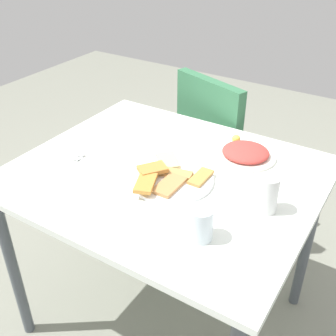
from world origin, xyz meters
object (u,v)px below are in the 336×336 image
Objects in this scene: drinking_glass at (201,223)px; pide_platter at (170,178)px; paper_napkin at (64,152)px; dining_table at (166,192)px; salad_plate_greens at (245,153)px; fork at (60,153)px; soda_can at (267,194)px; spoon at (67,149)px; dining_chair at (221,149)px.

pide_platter is at bearing 138.34° from drinking_glass.
drinking_glass is at bearing -12.41° from paper_napkin.
dining_table is 0.39m from drinking_glass.
fork is at bearing -149.45° from salad_plate_greens.
soda_can is at bearing -55.70° from salad_plate_greens.
drinking_glass reaches higher than spoon.
drinking_glass is at bearing -41.73° from dining_table.
dining_table is at bearing 137.88° from pide_platter.
paper_napkin is (-0.61, -0.34, -0.02)m from salad_plate_greens.
fork is at bearing 169.04° from drinking_glass.
spoon is (-0.79, -0.05, -0.06)m from soda_can.
drinking_glass is 0.70m from spoon.
dining_table is 0.44m from fork.
salad_plate_greens is 0.50m from drinking_glass.
dining_chair is 0.86m from paper_napkin.
spoon is (0.00, 0.04, 0.00)m from fork.
salad_plate_greens is at bearing 29.27° from paper_napkin.
spoon is at bearing 89.21° from fork.
salad_plate_greens is at bearing -55.76° from dining_chair.
fork is at bearing -171.11° from pide_platter.
soda_can reaches higher than pide_platter.
dining_chair is at bearing 68.97° from spoon.
dining_chair is 4.83× the size of fork.
drinking_glass is (-0.11, -0.22, -0.01)m from soda_can.
pide_platter is 1.36× the size of salad_plate_greens.
pide_platter is 0.34m from soda_can.
pide_platter is 0.46m from fork.
fork reaches higher than dining_table.
pide_platter is 2.56× the size of soda_can.
paper_napkin is at bearing 167.59° from drinking_glass.
drinking_glass is (0.27, -0.24, 0.14)m from dining_table.
paper_napkin is at bearing 89.21° from fork.
paper_napkin is (-0.45, -0.05, -0.01)m from pide_platter.
salad_plate_greens is 0.33m from soda_can.
soda_can is 0.80m from fork.
fork is (-0.68, 0.13, -0.05)m from drinking_glass.
pide_platter is at bearing 7.41° from spoon.
dining_chair is (-0.08, 0.66, -0.16)m from dining_table.
soda_can is (0.18, -0.27, 0.04)m from salad_plate_greens.
soda_can is at bearing 5.67° from fork.
drinking_glass is at bearing -81.63° from salad_plate_greens.
soda_can reaches higher than salad_plate_greens.
drinking_glass is 0.69× the size of paper_napkin.
soda_can is at bearing -2.89° from dining_table.
salad_plate_greens is 2.25× the size of drinking_glass.
paper_napkin is at bearing -113.54° from dining_chair.
dining_chair reaches higher than soda_can.
pide_platter is at bearing -79.89° from dining_chair.
paper_napkin is (-0.33, -0.75, 0.25)m from dining_chair.
dining_chair is at bearing 66.16° from fork.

